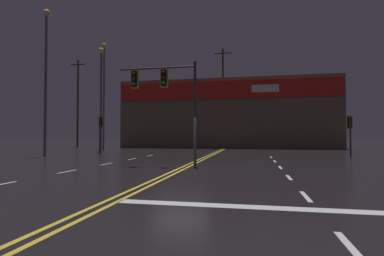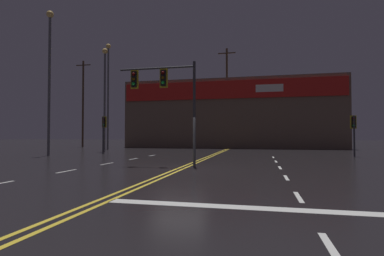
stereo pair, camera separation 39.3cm
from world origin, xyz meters
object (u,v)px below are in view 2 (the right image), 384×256
object	(u,v)px
traffic_signal_median	(163,88)
streetlight_far_left	(105,86)
streetlight_far_right	(49,65)
traffic_signal_corner_northwest	(104,126)
traffic_signal_corner_northeast	(354,126)
streetlight_median_approach	(108,84)

from	to	relation	value
traffic_signal_median	streetlight_far_left	bearing A→B (deg)	129.57
streetlight_far_left	streetlight_far_right	xyz separation A→B (m)	(-1.16, -6.60, 0.64)
traffic_signal_corner_northwest	traffic_signal_median	bearing A→B (deg)	-47.65
traffic_signal_corner_northeast	traffic_signal_corner_northwest	size ratio (longest dim) A/B	0.94
traffic_signal_median	traffic_signal_corner_northwest	distance (m)	12.98
traffic_signal_median	streetlight_far_right	xyz separation A→B (m)	(-11.31, 5.69, 3.08)
traffic_signal_corner_northwest	streetlight_far_left	distance (m)	5.16
traffic_signal_corner_northeast	streetlight_median_approach	xyz separation A→B (m)	(-24.02, 7.19, 5.31)
streetlight_far_right	traffic_signal_corner_northeast	bearing A→B (deg)	9.68
traffic_signal_corner_northwest	streetlight_median_approach	xyz separation A→B (m)	(-3.57, 7.30, 5.16)
streetlight_median_approach	streetlight_far_left	size ratio (longest dim) A/B	1.19
traffic_signal_median	traffic_signal_corner_northwest	size ratio (longest dim) A/B	1.63
streetlight_far_right	traffic_signal_median	bearing A→B (deg)	-26.69
traffic_signal_corner_northeast	streetlight_median_approach	size ratio (longest dim) A/B	0.25
streetlight_far_left	streetlight_median_approach	bearing A→B (deg)	114.83
traffic_signal_median	streetlight_median_approach	bearing A→B (deg)	126.08
streetlight_far_right	streetlight_median_approach	bearing A→B (deg)	94.81
traffic_signal_median	streetlight_median_approach	world-z (taller)	streetlight_median_approach
traffic_signal_corner_northeast	traffic_signal_median	bearing A→B (deg)	-140.71
traffic_signal_median	streetlight_far_right	world-z (taller)	streetlight_far_right
traffic_signal_corner_northeast	streetlight_median_approach	bearing A→B (deg)	163.34
streetlight_far_left	streetlight_far_right	distance (m)	6.73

